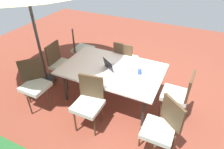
{
  "coord_description": "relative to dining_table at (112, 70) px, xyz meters",
  "views": [
    {
      "loc": [
        -1.39,
        2.93,
        2.82
      ],
      "look_at": [
        0.0,
        0.0,
        0.59
      ],
      "focal_mm": 31.49,
      "sensor_mm": 36.0,
      "label": 1
    }
  ],
  "objects": [
    {
      "name": "ground_plane",
      "position": [
        0.0,
        0.0,
        -0.71
      ],
      "size": [
        10.0,
        10.0,
        0.02
      ],
      "primitive_type": "cube",
      "color": "brown"
    },
    {
      "name": "chair_north",
      "position": [
        0.04,
        0.83,
        -0.14
      ],
      "size": [
        0.48,
        0.49,
        0.98
      ],
      "rotation": [
        0.0,
        0.0,
        3.29
      ],
      "color": "silver",
      "rests_on": "ground_plane"
    },
    {
      "name": "laptop",
      "position": [
        0.0,
        0.03,
        0.09
      ],
      "size": [
        0.4,
        0.38,
        0.21
      ],
      "rotation": [
        0.0,
        0.0,
        -0.58
      ],
      "color": "#B7B7BC",
      "rests_on": "dining_table"
    },
    {
      "name": "dining_table",
      "position": [
        0.0,
        0.0,
        0.0
      ],
      "size": [
        1.97,
        1.26,
        0.74
      ],
      "color": "white",
      "rests_on": "ground_plane"
    },
    {
      "name": "chair_northwest",
      "position": [
        -1.22,
        0.85,
        -0.14
      ],
      "size": [
        0.58,
        0.58,
        0.98
      ],
      "rotation": [
        0.0,
        0.0,
        2.45
      ],
      "color": "silver",
      "rests_on": "ground_plane"
    },
    {
      "name": "chair_southeast",
      "position": [
        1.28,
        -0.81,
        -0.14
      ],
      "size": [
        0.58,
        0.58,
        0.98
      ],
      "rotation": [
        0.0,
        0.0,
        5.36
      ],
      "color": "silver",
      "rests_on": "ground_plane"
    },
    {
      "name": "chair_east",
      "position": [
        1.29,
        0.01,
        -0.14
      ],
      "size": [
        0.47,
        0.46,
        0.98
      ],
      "rotation": [
        0.0,
        0.0,
        4.76
      ],
      "color": "silver",
      "rests_on": "ground_plane"
    },
    {
      "name": "chair_south",
      "position": [
        0.03,
        -0.77,
        -0.14
      ],
      "size": [
        0.46,
        0.46,
        0.98
      ],
      "rotation": [
        0.0,
        0.0,
        -0.02
      ],
      "color": "silver",
      "rests_on": "ground_plane"
    },
    {
      "name": "chair_northeast",
      "position": [
        1.27,
        0.83,
        -0.14
      ],
      "size": [
        0.59,
        0.58,
        0.98
      ],
      "rotation": [
        0.0,
        0.0,
        4.0
      ],
      "color": "silver",
      "rests_on": "ground_plane"
    },
    {
      "name": "chair_west",
      "position": [
        -1.31,
        -0.03,
        -0.14
      ],
      "size": [
        0.47,
        0.46,
        0.98
      ],
      "rotation": [
        0.0,
        0.0,
        1.52
      ],
      "color": "silver",
      "rests_on": "ground_plane"
    },
    {
      "name": "cup",
      "position": [
        -0.55,
        -0.04,
        0.1
      ],
      "size": [
        0.08,
        0.08,
        0.1
      ],
      "primitive_type": "cylinder",
      "color": "#334C99",
      "rests_on": "dining_table"
    }
  ]
}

